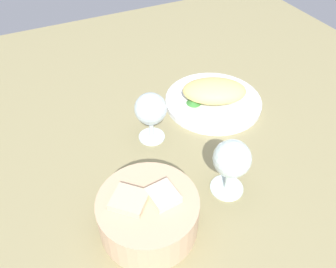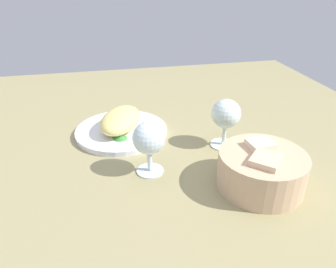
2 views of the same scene
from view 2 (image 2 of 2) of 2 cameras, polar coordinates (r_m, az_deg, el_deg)
ground_plane at (r=77.08cm, az=-2.00°, el=-3.62°), size 140.00×140.00×2.00cm
plate at (r=84.76cm, az=-8.46°, el=0.54°), size 24.23×24.23×1.40cm
omelette at (r=83.31cm, az=-8.61°, el=2.54°), size 18.32×15.33×5.15cm
lettuce_garnish at (r=79.46cm, az=-8.74°, el=-0.36°), size 3.71×3.71×1.33cm
bread_basket at (r=65.35cm, az=16.60°, el=-6.20°), size 17.34×17.34×8.83cm
wine_glass_near at (r=65.07cm, az=-3.47°, el=-1.11°), size 7.01×7.01×11.84cm
wine_glass_far at (r=76.33cm, az=10.47°, el=3.25°), size 7.11×7.11×12.18cm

